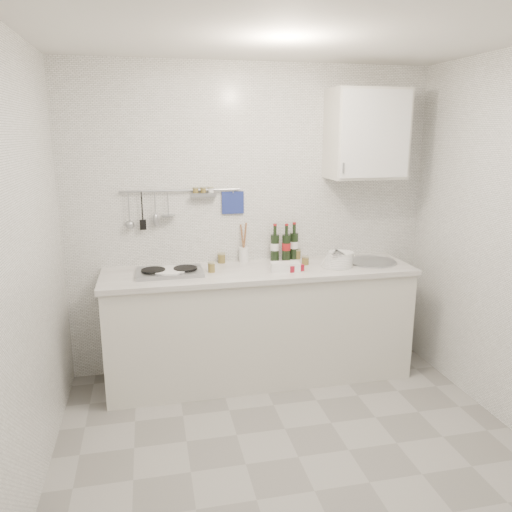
{
  "coord_description": "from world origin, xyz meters",
  "views": [
    {
      "loc": [
        -0.84,
        -2.59,
        1.96
      ],
      "look_at": [
        -0.07,
        0.9,
        1.08
      ],
      "focal_mm": 35.0,
      "sensor_mm": 36.0,
      "label": 1
    }
  ],
  "objects_px": {
    "wine_bottles": "(285,242)",
    "utensil_crock": "(244,253)",
    "wall_cabinet": "(366,134)",
    "plate_stack_sink": "(339,259)",
    "plate_stack_hob": "(169,272)"
  },
  "relations": [
    {
      "from": "wall_cabinet",
      "to": "wine_bottles",
      "type": "distance_m",
      "value": 1.08
    },
    {
      "from": "wine_bottles",
      "to": "plate_stack_hob",
      "type": "bearing_deg",
      "value": -165.72
    },
    {
      "from": "wine_bottles",
      "to": "utensil_crock",
      "type": "xyz_separation_m",
      "value": [
        -0.35,
        0.02,
        -0.08
      ]
    },
    {
      "from": "plate_stack_sink",
      "to": "wine_bottles",
      "type": "height_order",
      "value": "wine_bottles"
    },
    {
      "from": "plate_stack_hob",
      "to": "wine_bottles",
      "type": "bearing_deg",
      "value": 14.28
    },
    {
      "from": "wall_cabinet",
      "to": "utensil_crock",
      "type": "height_order",
      "value": "wall_cabinet"
    },
    {
      "from": "wall_cabinet",
      "to": "plate_stack_sink",
      "type": "xyz_separation_m",
      "value": [
        -0.26,
        -0.16,
        -0.98
      ]
    },
    {
      "from": "plate_stack_hob",
      "to": "utensil_crock",
      "type": "relative_size",
      "value": 0.85
    },
    {
      "from": "plate_stack_hob",
      "to": "wine_bottles",
      "type": "height_order",
      "value": "wine_bottles"
    },
    {
      "from": "plate_stack_hob",
      "to": "plate_stack_sink",
      "type": "distance_m",
      "value": 1.35
    },
    {
      "from": "wall_cabinet",
      "to": "plate_stack_hob",
      "type": "xyz_separation_m",
      "value": [
        -1.61,
        -0.14,
        -1.01
      ]
    },
    {
      "from": "utensil_crock",
      "to": "wine_bottles",
      "type": "bearing_deg",
      "value": -2.59
    },
    {
      "from": "utensil_crock",
      "to": "plate_stack_hob",
      "type": "bearing_deg",
      "value": -157.16
    },
    {
      "from": "wall_cabinet",
      "to": "wine_bottles",
      "type": "relative_size",
      "value": 2.26
    },
    {
      "from": "wall_cabinet",
      "to": "plate_stack_sink",
      "type": "bearing_deg",
      "value": -147.75
    }
  ]
}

